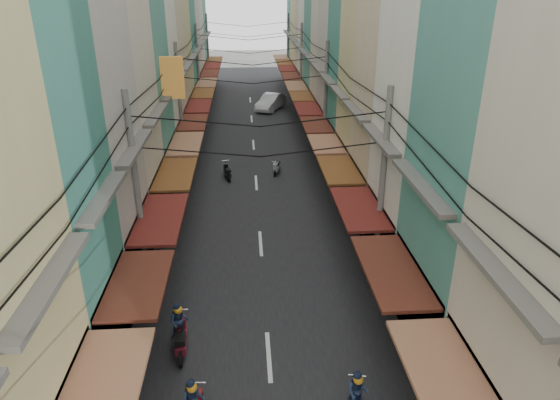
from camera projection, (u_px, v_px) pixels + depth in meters
name	position (u px, v px, depth m)	size (l,w,h in m)	color
ground	(266.00, 320.00, 18.85)	(160.00, 160.00, 0.00)	slate
road	(254.00, 153.00, 37.10)	(10.00, 80.00, 0.02)	black
sidewalk_left	(166.00, 155.00, 36.67)	(3.00, 80.00, 0.06)	gray
sidewalk_right	(340.00, 151.00, 37.51)	(3.00, 80.00, 0.06)	gray
building_row_left	(118.00, 17.00, 29.51)	(7.80, 67.67, 23.70)	silver
building_row_right	(381.00, 22.00, 30.57)	(7.80, 68.98, 22.59)	#3A8070
utility_poles	(254.00, 75.00, 29.89)	(10.20, 66.13, 8.20)	slate
white_car	(271.00, 110.00, 49.59)	(5.41, 2.12, 1.91)	white
bicycle	(433.00, 273.00, 21.93)	(0.66, 1.77, 1.21)	black
moving_scooters	(241.00, 320.00, 17.98)	(5.89, 22.40, 1.95)	black
parked_scooters	(415.00, 359.00, 16.24)	(12.88, 12.99, 0.99)	black
pedestrians	(146.00, 289.00, 18.93)	(10.92, 20.69, 2.20)	#2C212D
traffic_sign	(487.00, 381.00, 13.04)	(0.10, 0.65, 2.96)	slate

